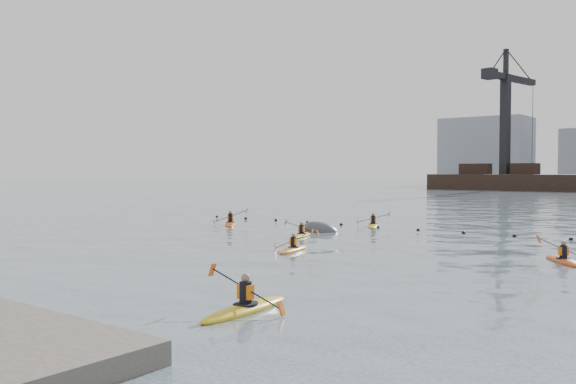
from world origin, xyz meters
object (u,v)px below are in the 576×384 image
at_px(kayaker_2, 230,223).
at_px(kayaker_5, 373,225).
at_px(mooring_buoy, 321,231).
at_px(kayaker_1, 246,307).
at_px(kayaker_0, 293,249).
at_px(kayaker_4, 563,260).
at_px(kayaker_3, 302,235).

height_order(kayaker_2, kayaker_5, kayaker_2).
bearing_deg(mooring_buoy, kayaker_1, -60.87).
xyz_separation_m(kayaker_2, mooring_buoy, (7.62, 0.11, -0.11)).
bearing_deg(kayaker_5, mooring_buoy, -129.81).
xyz_separation_m(kayaker_5, mooring_buoy, (-0.95, -4.92, -0.10)).
bearing_deg(kayaker_2, mooring_buoy, -41.82).
relative_size(kayaker_5, mooring_buoy, 1.36).
relative_size(kayaker_0, kayaker_4, 1.00).
xyz_separation_m(kayaker_3, kayaker_4, (14.54, -1.41, 0.01)).
distance_m(kayaker_5, mooring_buoy, 5.01).
height_order(kayaker_1, kayaker_5, kayaker_1).
height_order(kayaker_3, mooring_buoy, kayaker_3).
height_order(kayaker_0, mooring_buoy, kayaker_0).
distance_m(kayaker_0, kayaker_5, 13.65).
bearing_deg(kayaker_2, kayaker_3, -62.09).
bearing_deg(kayaker_1, kayaker_3, 117.33).
relative_size(kayaker_1, kayaker_5, 1.13).
bearing_deg(kayaker_2, kayaker_0, -77.64).
bearing_deg(kayaker_5, kayaker_3, -120.34).
relative_size(kayaker_4, kayaker_5, 0.92).
bearing_deg(kayaker_4, kayaker_1, 36.46).
distance_m(kayaker_1, kayaker_3, 18.90).
height_order(kayaker_3, kayaker_5, kayaker_5).
distance_m(kayaker_2, mooring_buoy, 7.62).
height_order(kayaker_2, mooring_buoy, kayaker_2).
height_order(kayaker_4, mooring_buoy, kayaker_4).
height_order(kayaker_4, kayaker_5, kayaker_4).
bearing_deg(kayaker_4, mooring_buoy, -52.40).
height_order(kayaker_0, kayaker_4, kayaker_4).
relative_size(kayaker_1, kayaker_4, 1.23).
relative_size(kayaker_0, kayaker_3, 0.97).
distance_m(kayaker_0, kayaker_2, 14.36).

